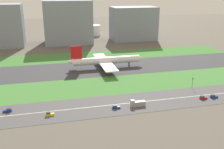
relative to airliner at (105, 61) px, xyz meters
name	(u,v)px	position (x,y,z in m)	size (l,w,h in m)	color
ground_plane	(98,68)	(-5.80, 0.00, -6.23)	(800.00, 800.00, 0.00)	#5B564C
runway	(98,68)	(-5.80, 0.00, -6.18)	(280.00, 46.00, 0.10)	#38383D
grass_median_north	(90,56)	(-5.80, 41.00, -6.18)	(280.00, 36.00, 0.10)	#3D7A33
grass_median_south	(109,85)	(-5.80, -41.00, -6.18)	(280.00, 36.00, 0.10)	#427F38
highway	(122,104)	(-5.80, -73.00, -6.18)	(280.00, 28.00, 0.10)	#4C4C4F
highway_centerline	(122,104)	(-5.80, -73.00, -6.13)	(266.00, 0.50, 0.01)	silver
airliner	(105,61)	(0.00, 0.00, 0.00)	(65.00, 56.00, 19.70)	white
car_4	(203,98)	(43.49, -78.00, -5.31)	(4.40, 1.80, 2.00)	#B2191E
car_1	(8,110)	(-68.66, -68.00, -5.31)	(4.40, 1.80, 2.00)	navy
car_5	(116,107)	(-10.92, -78.00, -5.31)	(4.40, 1.80, 2.00)	navy
truck_1	(137,103)	(1.70, -78.00, -4.56)	(8.40, 2.50, 4.00)	#99999E
car_3	(50,114)	(-46.89, -78.00, -5.31)	(4.40, 1.80, 2.00)	yellow
car_2	(214,96)	(50.75, -78.00, -5.31)	(4.40, 1.80, 2.00)	navy
traffic_light	(193,82)	(46.51, -60.01, -1.94)	(0.36, 0.50, 7.20)	#4C4C51
terminal_building	(0,25)	(-95.80, 114.00, 17.31)	(50.59, 37.86, 47.08)	gray
hangar_building	(68,22)	(-20.01, 114.00, 18.95)	(55.47, 39.28, 50.35)	gray
office_tower	(133,24)	(62.38, 114.00, 14.45)	(55.63, 33.47, 41.36)	gray
fuel_tank_west	(94,30)	(20.34, 159.00, 0.89)	(16.78, 16.78, 14.23)	silver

